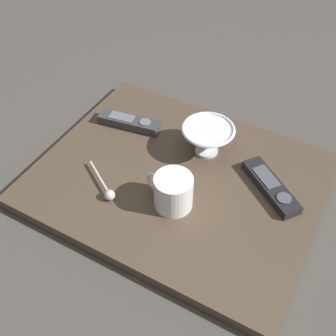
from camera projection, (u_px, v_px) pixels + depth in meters
ground_plane at (178, 185)px, 1.04m from camera, size 6.00×6.00×0.00m
table at (178, 181)px, 1.03m from camera, size 0.52×0.66×0.03m
cereal_bowl at (207, 138)px, 1.04m from camera, size 0.13×0.13×0.08m
coffee_mug at (173, 192)px, 0.93m from camera, size 0.09×0.12×0.08m
teaspoon at (107, 191)px, 0.97m from camera, size 0.08×0.11×0.03m
tv_remote_near at (271, 187)px, 0.98m from camera, size 0.14×0.17×0.02m
tv_remote_far at (129, 122)px, 1.13m from camera, size 0.07×0.17×0.03m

